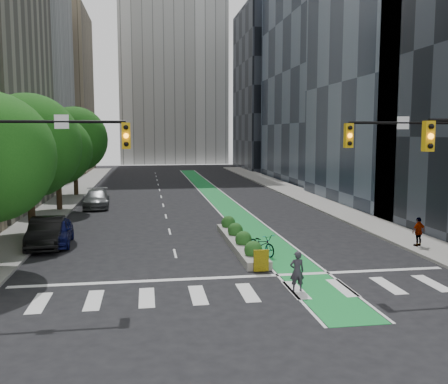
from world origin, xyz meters
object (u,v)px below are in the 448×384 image
object	(u,v)px
cyclist	(297,271)
pedestrian_far	(419,232)
median_planter	(240,240)
parked_car_left_mid	(47,232)
parked_car_left_near	(55,231)
bicycle	(262,244)
parked_car_left_far	(96,199)

from	to	relation	value
cyclist	pedestrian_far	distance (m)	10.78
median_planter	parked_car_left_mid	bearing A→B (deg)	171.19
parked_car_left_near	parked_car_left_mid	size ratio (longest dim) A/B	0.91
bicycle	parked_car_left_near	distance (m)	11.88
parked_car_left_far	median_planter	bearing A→B (deg)	-63.37
bicycle	parked_car_left_far	world-z (taller)	parked_car_left_far
parked_car_left_near	pedestrian_far	world-z (taller)	pedestrian_far
median_planter	bicycle	xyz separation A→B (m)	(0.80, -1.98, 0.19)
median_planter	parked_car_left_near	xyz separation A→B (m)	(-10.34, 2.14, 0.40)
cyclist	parked_car_left_near	bearing A→B (deg)	-43.25
bicycle	parked_car_left_far	xyz separation A→B (m)	(-10.20, 18.48, 0.20)
cyclist	pedestrian_far	xyz separation A→B (m)	(8.85, 6.16, 0.13)
cyclist	pedestrian_far	bearing A→B (deg)	-145.68
bicycle	parked_car_left_far	size ratio (longest dim) A/B	0.41
parked_car_left_near	parked_car_left_far	xyz separation A→B (m)	(0.94, 14.36, -0.01)
bicycle	pedestrian_far	xyz separation A→B (m)	(8.85, -0.02, 0.40)
parked_car_left_far	parked_car_left_mid	bearing A→B (deg)	-98.05
parked_car_left_near	parked_car_left_far	distance (m)	14.39
bicycle	cyclist	xyz separation A→B (m)	(0.00, -6.18, 0.27)
median_planter	parked_car_left_far	size ratio (longest dim) A/B	1.95
cyclist	parked_car_left_far	distance (m)	26.68
parked_car_left_far	bicycle	bearing A→B (deg)	-64.14
parked_car_left_mid	pedestrian_far	size ratio (longest dim) A/B	3.10
bicycle	cyclist	size ratio (longest dim) A/B	1.29
parked_car_left_mid	parked_car_left_far	distance (m)	14.90
cyclist	parked_car_left_far	world-z (taller)	cyclist
bicycle	pedestrian_far	size ratio (longest dim) A/B	1.32
cyclist	parked_car_left_mid	bearing A→B (deg)	-40.98
parked_car_left_near	parked_car_left_far	bearing A→B (deg)	82.86
bicycle	parked_car_left_far	distance (m)	21.10
parked_car_left_mid	parked_car_left_far	world-z (taller)	parked_car_left_mid
cyclist	parked_car_left_near	size ratio (longest dim) A/B	0.36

